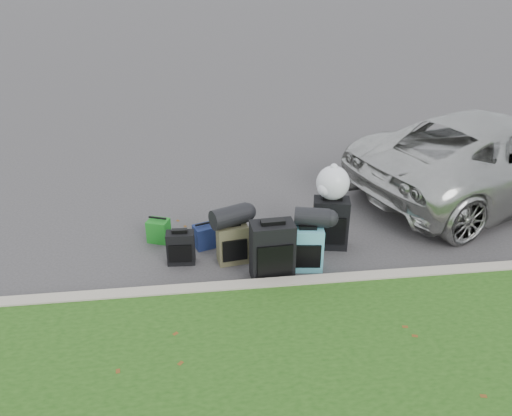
{
  "coord_description": "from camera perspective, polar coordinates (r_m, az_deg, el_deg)",
  "views": [
    {
      "loc": [
        -0.85,
        -5.9,
        3.58
      ],
      "look_at": [
        -0.1,
        0.2,
        0.55
      ],
      "focal_mm": 35.0,
      "sensor_mm": 36.0,
      "label": 1
    }
  ],
  "objects": [
    {
      "name": "suitcase_teal",
      "position": [
        6.43,
        5.82,
        -4.68
      ],
      "size": [
        0.44,
        0.29,
        0.58
      ],
      "primitive_type": "cube",
      "rotation": [
        0.0,
        0.0,
        -0.13
      ],
      "color": "teal",
      "rests_on": "ground"
    },
    {
      "name": "suitcase_small_black",
      "position": [
        6.63,
        -8.59,
        -4.51
      ],
      "size": [
        0.37,
        0.22,
        0.45
      ],
      "primitive_type": "cube",
      "rotation": [
        0.0,
        0.0,
        -0.05
      ],
      "color": "black",
      "rests_on": "ground"
    },
    {
      "name": "tote_green",
      "position": [
        7.22,
        -11.06,
        -2.54
      ],
      "size": [
        0.35,
        0.32,
        0.33
      ],
      "primitive_type": "cube",
      "rotation": [
        0.0,
        0.0,
        -0.36
      ],
      "color": "#19711C",
      "rests_on": "ground"
    },
    {
      "name": "suitcase_large_black_left",
      "position": [
        6.19,
        1.87,
        -4.93
      ],
      "size": [
        0.55,
        0.35,
        0.76
      ],
      "primitive_type": "cube",
      "rotation": [
        0.0,
        0.0,
        0.05
      ],
      "color": "black",
      "rests_on": "ground"
    },
    {
      "name": "trash_bag",
      "position": [
        6.73,
        8.78,
        2.85
      ],
      "size": [
        0.45,
        0.45,
        0.45
      ],
      "primitive_type": "sphere",
      "color": "white",
      "rests_on": "suitcase_large_black_right"
    },
    {
      "name": "duffel_right",
      "position": [
        6.31,
        6.44,
        -1.05
      ],
      "size": [
        0.48,
        0.35,
        0.24
      ],
      "primitive_type": "cylinder",
      "rotation": [
        0.0,
        1.57,
        -0.27
      ],
      "color": "black",
      "rests_on": "suitcase_teal"
    },
    {
      "name": "curb",
      "position": [
        6.09,
        2.35,
        -8.95
      ],
      "size": [
        120.0,
        0.18,
        0.15
      ],
      "primitive_type": "cube",
      "color": "#9E937F",
      "rests_on": "ground"
    },
    {
      "name": "duffel_left",
      "position": [
        6.38,
        -2.98,
        -0.96
      ],
      "size": [
        0.56,
        0.44,
        0.26
      ],
      "primitive_type": "cylinder",
      "rotation": [
        0.0,
        1.57,
        0.41
      ],
      "color": "black",
      "rests_on": "suitcase_olive"
    },
    {
      "name": "ground",
      "position": [
        6.96,
        1.02,
        -4.74
      ],
      "size": [
        120.0,
        120.0,
        0.0
      ],
      "primitive_type": "plane",
      "color": "#383535",
      "rests_on": "ground"
    },
    {
      "name": "suitcase_olive",
      "position": [
        6.57,
        -2.71,
        -4.08
      ],
      "size": [
        0.42,
        0.3,
        0.54
      ],
      "primitive_type": "cube",
      "rotation": [
        0.0,
        0.0,
        0.15
      ],
      "color": "#3F3C27",
      "rests_on": "ground"
    },
    {
      "name": "tote_navy",
      "position": [
        6.99,
        -5.81,
        -3.22
      ],
      "size": [
        0.36,
        0.32,
        0.32
      ],
      "primitive_type": "cube",
      "rotation": [
        0.0,
        0.0,
        0.33
      ],
      "color": "#16234F",
      "rests_on": "ground"
    },
    {
      "name": "suitcase_large_black_right",
      "position": [
        6.94,
        8.51,
        -1.72
      ],
      "size": [
        0.53,
        0.38,
        0.72
      ],
      "primitive_type": "cube",
      "rotation": [
        0.0,
        0.0,
        -0.2
      ],
      "color": "black",
      "rests_on": "ground"
    },
    {
      "name": "suv",
      "position": [
        9.25,
        25.82,
        5.41
      ],
      "size": [
        5.5,
        3.79,
        1.4
      ],
      "primitive_type": "imported",
      "rotation": [
        0.0,
        0.0,
        1.89
      ],
      "color": "#B7B7B2",
      "rests_on": "ground"
    }
  ]
}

